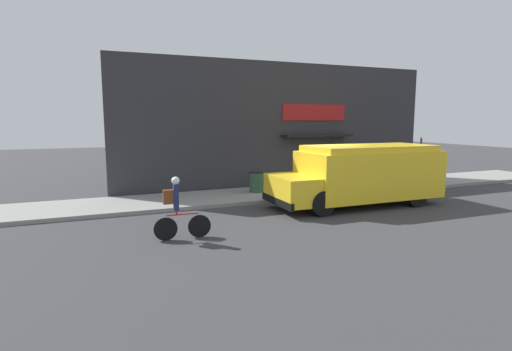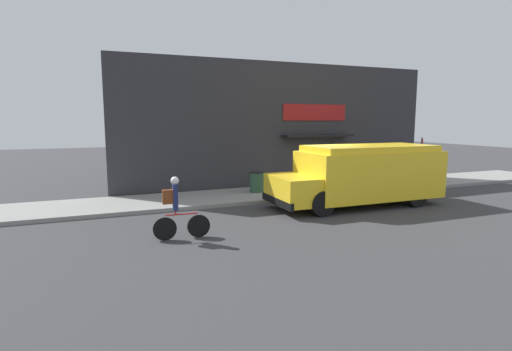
{
  "view_description": "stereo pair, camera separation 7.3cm",
  "coord_description": "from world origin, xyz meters",
  "px_view_note": "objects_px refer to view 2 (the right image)",
  "views": [
    {
      "loc": [
        -8.11,
        -13.13,
        3.05
      ],
      "look_at": [
        -2.7,
        -0.2,
        1.1
      ],
      "focal_mm": 28.0,
      "sensor_mm": 36.0,
      "label": 1
    },
    {
      "loc": [
        -8.04,
        -13.15,
        3.05
      ],
      "look_at": [
        -2.7,
        -0.2,
        1.1
      ],
      "focal_mm": 28.0,
      "sensor_mm": 36.0,
      "label": 2
    }
  ],
  "objects_px": {
    "school_bus": "(362,174)",
    "stop_sign_post": "(422,153)",
    "trash_bin": "(257,182)",
    "cyclist": "(177,208)"
  },
  "relations": [
    {
      "from": "school_bus",
      "to": "stop_sign_post",
      "type": "relative_size",
      "value": 2.93
    },
    {
      "from": "cyclist",
      "to": "trash_bin",
      "type": "bearing_deg",
      "value": 52.28
    },
    {
      "from": "cyclist",
      "to": "stop_sign_post",
      "type": "xyz_separation_m",
      "value": [
        11.79,
        3.71,
        0.75
      ]
    },
    {
      "from": "school_bus",
      "to": "trash_bin",
      "type": "bearing_deg",
      "value": 131.92
    },
    {
      "from": "school_bus",
      "to": "stop_sign_post",
      "type": "height_order",
      "value": "stop_sign_post"
    },
    {
      "from": "stop_sign_post",
      "to": "trash_bin",
      "type": "distance_m",
      "value": 7.72
    },
    {
      "from": "school_bus",
      "to": "trash_bin",
      "type": "distance_m",
      "value": 4.25
    },
    {
      "from": "cyclist",
      "to": "stop_sign_post",
      "type": "height_order",
      "value": "stop_sign_post"
    },
    {
      "from": "school_bus",
      "to": "stop_sign_post",
      "type": "bearing_deg",
      "value": 23.82
    },
    {
      "from": "school_bus",
      "to": "stop_sign_post",
      "type": "xyz_separation_m",
      "value": [
        4.8,
        2.04,
        0.43
      ]
    }
  ]
}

